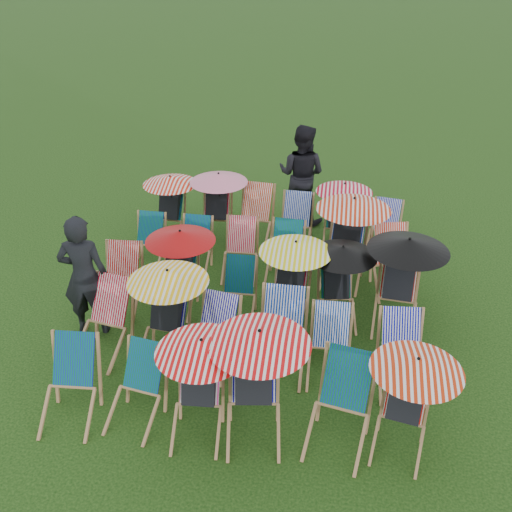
# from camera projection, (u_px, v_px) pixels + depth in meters

# --- Properties ---
(ground) EXTENTS (100.00, 100.00, 0.00)m
(ground) POSITION_uv_depth(u_px,v_px,m) (256.00, 317.00, 8.71)
(ground) COLOR black
(ground) RESTS_ON ground
(deckchair_0) EXTENTS (0.68, 0.91, 0.95)m
(deckchair_0) POSITION_uv_depth(u_px,v_px,m) (68.00, 385.00, 6.75)
(deckchair_0) COLOR #A7794E
(deckchair_0) RESTS_ON ground
(deckchair_1) EXTENTS (0.72, 0.91, 0.89)m
(deckchair_1) POSITION_uv_depth(u_px,v_px,m) (136.00, 389.00, 6.74)
(deckchair_1) COLOR #A7794E
(deckchair_1) RESTS_ON ground
(deckchair_2) EXTENTS (1.06, 1.11, 1.25)m
(deckchair_2) POSITION_uv_depth(u_px,v_px,m) (199.00, 386.00, 6.48)
(deckchair_2) COLOR #A7794E
(deckchair_2) RESTS_ON ground
(deckchair_3) EXTENTS (1.16, 1.25, 1.38)m
(deckchair_3) POSITION_uv_depth(u_px,v_px,m) (255.00, 382.00, 6.44)
(deckchair_3) COLOR #A7794E
(deckchair_3) RESTS_ON ground
(deckchair_4) EXTENTS (0.85, 1.05, 1.01)m
(deckchair_4) POSITION_uv_depth(u_px,v_px,m) (340.00, 407.00, 6.41)
(deckchair_4) COLOR #A7794E
(deckchair_4) RESTS_ON ground
(deckchair_5) EXTENTS (1.02, 1.09, 1.21)m
(deckchair_5) POSITION_uv_depth(u_px,v_px,m) (406.00, 403.00, 6.29)
(deckchair_5) COLOR #A7794E
(deckchair_5) RESTS_ON ground
(deckchair_6) EXTENTS (0.81, 1.02, 0.99)m
(deckchair_6) POSITION_uv_depth(u_px,v_px,m) (102.00, 322.00, 7.79)
(deckchair_6) COLOR #A7794E
(deckchair_6) RESTS_ON ground
(deckchair_7) EXTENTS (1.09, 1.15, 1.29)m
(deckchair_7) POSITION_uv_depth(u_px,v_px,m) (165.00, 312.00, 7.66)
(deckchair_7) COLOR #A7794E
(deckchair_7) RESTS_ON ground
(deckchair_8) EXTENTS (0.74, 0.93, 0.91)m
(deckchair_8) POSITION_uv_depth(u_px,v_px,m) (212.00, 336.00, 7.58)
(deckchair_8) COLOR #A7794E
(deckchair_8) RESTS_ON ground
(deckchair_9) EXTENTS (0.69, 0.96, 1.03)m
(deckchair_9) POSITION_uv_depth(u_px,v_px,m) (281.00, 336.00, 7.49)
(deckchair_9) COLOR #A7794E
(deckchair_9) RESTS_ON ground
(deckchair_10) EXTENTS (0.60, 0.83, 0.89)m
(deckchair_10) POSITION_uv_depth(u_px,v_px,m) (330.00, 347.00, 7.41)
(deckchair_10) COLOR #A7794E
(deckchair_10) RESTS_ON ground
(deckchair_11) EXTENTS (0.68, 0.90, 0.93)m
(deckchair_11) POSITION_uv_depth(u_px,v_px,m) (402.00, 356.00, 7.23)
(deckchair_11) COLOR #A7794E
(deckchair_11) RESTS_ON ground
(deckchair_12) EXTENTS (0.67, 0.91, 0.95)m
(deckchair_12) POSITION_uv_depth(u_px,v_px,m) (119.00, 281.00, 8.71)
(deckchair_12) COLOR #A7794E
(deckchair_12) RESTS_ON ground
(deckchair_13) EXTENTS (1.06, 1.10, 1.25)m
(deckchair_13) POSITION_uv_depth(u_px,v_px,m) (178.00, 268.00, 8.67)
(deckchair_13) COLOR #A7794E
(deckchair_13) RESTS_ON ground
(deckchair_14) EXTENTS (0.57, 0.79, 0.85)m
(deckchair_14) POSITION_uv_depth(u_px,v_px,m) (238.00, 291.00, 8.55)
(deckchair_14) COLOR #A7794E
(deckchair_14) RESTS_ON ground
(deckchair_15) EXTENTS (1.07, 1.13, 1.27)m
(deckchair_15) POSITION_uv_depth(u_px,v_px,m) (290.00, 280.00, 8.37)
(deckchair_15) COLOR #A7794E
(deckchair_15) RESTS_ON ground
(deckchair_16) EXTENTS (1.01, 1.09, 1.20)m
(deckchair_16) POSITION_uv_depth(u_px,v_px,m) (339.00, 283.00, 8.37)
(deckchair_16) COLOR #A7794E
(deckchair_16) RESTS_ON ground
(deckchair_17) EXTENTS (1.16, 1.22, 1.38)m
(deckchair_17) POSITION_uv_depth(u_px,v_px,m) (400.00, 281.00, 8.23)
(deckchair_17) COLOR #A7794E
(deckchair_17) RESTS_ON ground
(deckchair_18) EXTENTS (0.58, 0.80, 0.85)m
(deckchair_18) POSITION_uv_depth(u_px,v_px,m) (147.00, 243.00, 9.84)
(deckchair_18) COLOR #A7794E
(deckchair_18) RESTS_ON ground
(deckchair_19) EXTENTS (0.59, 0.81, 0.86)m
(deckchair_19) POSITION_uv_depth(u_px,v_px,m) (194.00, 247.00, 9.68)
(deckchair_19) COLOR #A7794E
(deckchair_19) RESTS_ON ground
(deckchair_20) EXTENTS (0.63, 0.85, 0.90)m
(deckchair_20) POSITION_uv_depth(u_px,v_px,m) (240.00, 250.00, 9.56)
(deckchair_20) COLOR #A7794E
(deckchair_20) RESTS_ON ground
(deckchair_21) EXTENTS (0.66, 0.89, 0.92)m
(deckchair_21) POSITION_uv_depth(u_px,v_px,m) (285.00, 254.00, 9.42)
(deckchair_21) COLOR #A7794E
(deckchair_21) RESTS_ON ground
(deckchair_22) EXTENTS (1.20, 1.28, 1.43)m
(deckchair_22) POSITION_uv_depth(u_px,v_px,m) (347.00, 238.00, 9.29)
(deckchair_22) COLOR #A7794E
(deckchair_22) RESTS_ON ground
(deckchair_23) EXTENTS (0.82, 1.01, 0.98)m
(deckchair_23) POSITION_uv_depth(u_px,v_px,m) (393.00, 262.00, 9.15)
(deckchair_23) COLOR #A7794E
(deckchair_23) RESTS_ON ground
(deckchair_24) EXTENTS (1.01, 1.06, 1.20)m
(deckchair_24) POSITION_uv_depth(u_px,v_px,m) (168.00, 206.00, 10.61)
(deckchair_24) COLOR #A7794E
(deckchair_24) RESTS_ON ground
(deckchair_25) EXTENTS (1.06, 1.12, 1.26)m
(deckchair_25) POSITION_uv_depth(u_px,v_px,m) (217.00, 205.00, 10.56)
(deckchair_25) COLOR #A7794E
(deckchair_25) RESTS_ON ground
(deckchair_26) EXTENTS (0.76, 0.99, 1.01)m
(deckchair_26) POSITION_uv_depth(u_px,v_px,m) (254.00, 217.00, 10.50)
(deckchair_26) COLOR #A7794E
(deckchair_26) RESTS_ON ground
(deckchair_27) EXTENTS (0.66, 0.89, 0.93)m
(deckchair_27) POSITION_uv_depth(u_px,v_px,m) (295.00, 224.00, 10.36)
(deckchair_27) COLOR #A7794E
(deckchair_27) RESTS_ON ground
(deckchair_28) EXTENTS (1.01, 1.05, 1.20)m
(deckchair_28) POSITION_uv_depth(u_px,v_px,m) (340.00, 215.00, 10.30)
(deckchair_28) COLOR #A7794E
(deckchair_28) RESTS_ON ground
(deckchair_29) EXTENTS (0.70, 0.88, 0.87)m
(deckchair_29) POSITION_uv_depth(u_px,v_px,m) (384.00, 228.00, 10.27)
(deckchair_29) COLOR #A7794E
(deckchair_29) RESTS_ON ground
(person_left) EXTENTS (0.74, 0.54, 1.87)m
(person_left) POSITION_uv_depth(u_px,v_px,m) (84.00, 276.00, 7.97)
(person_left) COLOR black
(person_left) RESTS_ON ground
(person_rear) EXTENTS (1.13, 0.98, 1.96)m
(person_rear) POSITION_uv_depth(u_px,v_px,m) (301.00, 174.00, 11.03)
(person_rear) COLOR black
(person_rear) RESTS_ON ground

